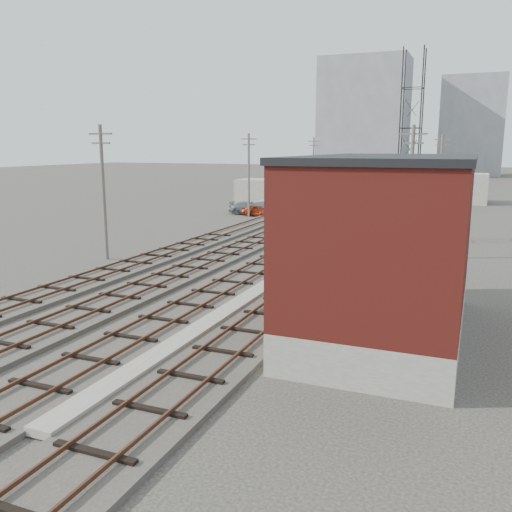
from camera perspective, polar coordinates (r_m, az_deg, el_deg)
The scene contains 23 objects.
ground at distance 71.02m, azimuth 13.44°, elevation 4.98°, with size 320.00×320.00×0.00m, color #282621.
track_right at distance 50.05m, azimuth 12.53°, elevation 2.57°, with size 3.20×90.00×0.39m.
track_mid_right at distance 50.85m, azimuth 8.08°, elevation 2.87°, with size 3.20×90.00×0.39m.
track_mid_left at distance 51.96m, azimuth 3.80°, elevation 3.14°, with size 3.20×90.00×0.39m.
track_left at distance 53.34m, azimuth -0.29°, elevation 3.38°, with size 3.20×90.00×0.39m.
platform_curb at distance 26.93m, azimuth -0.93°, elevation -4.59°, with size 0.90×28.00×0.26m, color gray.
brick_building at distance 22.38m, azimuth 13.67°, elevation 1.00°, with size 6.54×12.20×7.22m.
lattice_tower at distance 45.11m, azimuth 15.87°, elevation 10.91°, with size 1.60×1.60×15.00m.
utility_pole_left_a at distance 37.86m, azimuth -15.77°, elevation 6.81°, with size 1.80×0.24×9.00m.
utility_pole_left_b at distance 59.57m, azimuth -0.77°, elevation 8.75°, with size 1.80×0.24×9.00m.
utility_pole_left_c at distance 83.15m, azimuth 6.05°, elevation 9.44°, with size 1.80×0.24×9.00m.
utility_pole_right_a at distance 38.14m, azimuth 15.94°, elevation 6.83°, with size 1.80×0.24×9.00m.
utility_pole_right_b at distance 68.00m, azimuth 18.84°, elevation 8.48°, with size 1.80×0.24×9.00m.
apartment_left at distance 147.81m, azimuth 11.29°, elevation 14.07°, with size 22.00×14.00×30.00m, color gray.
apartment_right at distance 159.93m, azimuth 21.73°, elevation 12.56°, with size 16.00×12.00×26.00m, color gray.
shed_left at distance 74.97m, azimuth 1.25°, elevation 6.84°, with size 8.00×5.00×3.20m, color gray.
shed_right at distance 80.02m, azimuth 21.05°, elevation 6.67°, with size 6.00×6.00×4.00m, color gray.
signal_mast at distance 21.41m, azimuth 2.52°, elevation -2.30°, with size 0.40×0.41×4.18m.
switch_stand at distance 51.99m, azimuth 7.99°, elevation 3.72°, with size 0.41×0.41×1.49m.
site_trailer at distance 69.93m, azimuth 7.91°, elevation 6.28°, with size 7.13×3.84×2.86m.
car_red at distance 60.33m, azimuth 0.15°, elevation 4.80°, with size 1.46×3.62×1.23m, color maroon.
car_silver at distance 63.95m, azimuth 1.28°, elevation 5.25°, with size 1.49×4.29×1.41m, color #96989C.
car_grey at distance 61.88m, azimuth -0.61°, elevation 5.07°, with size 2.03×5.00×1.45m, color slate.
Camera 1 is at (10.67, -9.81, 7.54)m, focal length 38.00 mm.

